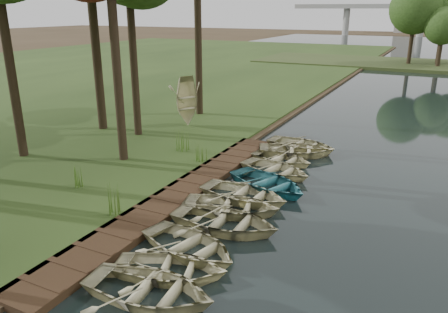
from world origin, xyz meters
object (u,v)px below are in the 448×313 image
at_px(rowboat_0, 149,287).
at_px(rowboat_1, 170,266).
at_px(boardwalk, 181,194).
at_px(rowboat_2, 189,243).
at_px(stored_rowboat, 187,120).

distance_m(rowboat_0, rowboat_1, 1.10).
distance_m(boardwalk, rowboat_1, 5.58).
xyz_separation_m(boardwalk, rowboat_1, (2.70, -4.88, 0.24)).
bearing_deg(rowboat_2, rowboat_1, -158.43).
height_order(rowboat_0, stored_rowboat, stored_rowboat).
bearing_deg(stored_rowboat, rowboat_2, -119.92).
distance_m(boardwalk, rowboat_2, 4.39).
relative_size(boardwalk, rowboat_1, 4.94).
xyz_separation_m(boardwalk, stored_rowboat, (-5.13, 9.02, 0.47)).
relative_size(rowboat_0, rowboat_2, 1.04).
distance_m(rowboat_0, rowboat_2, 2.41).
relative_size(rowboat_2, stored_rowboat, 1.12).
height_order(boardwalk, stored_rowboat, stored_rowboat).
distance_m(rowboat_1, rowboat_2, 1.31).
bearing_deg(rowboat_0, boardwalk, 18.94).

